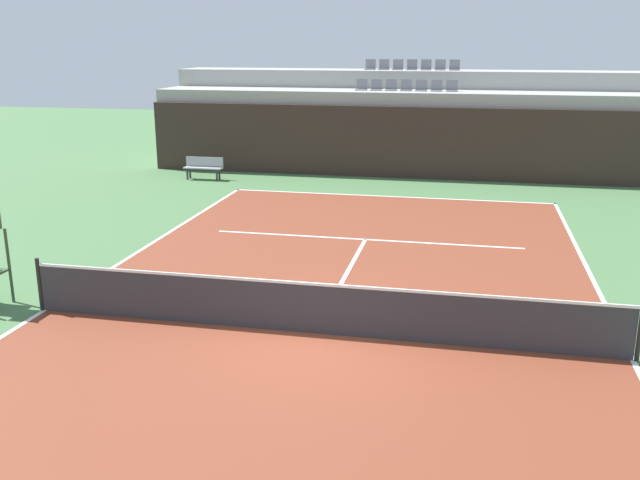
# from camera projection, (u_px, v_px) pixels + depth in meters

# --- Properties ---
(ground_plane) EXTENTS (80.00, 80.00, 0.00)m
(ground_plane) POSITION_uv_depth(u_px,v_px,m) (314.00, 334.00, 12.73)
(ground_plane) COLOR #477042
(court_surface) EXTENTS (11.00, 24.00, 0.01)m
(court_surface) POSITION_uv_depth(u_px,v_px,m) (314.00, 333.00, 12.73)
(court_surface) COLOR brown
(court_surface) RESTS_ON ground_plane
(baseline_far) EXTENTS (11.00, 0.10, 0.00)m
(baseline_far) POSITION_uv_depth(u_px,v_px,m) (389.00, 196.00, 23.97)
(baseline_far) COLOR white
(baseline_far) RESTS_ON court_surface
(sideline_left) EXTENTS (0.10, 24.00, 0.00)m
(sideline_left) POSITION_uv_depth(u_px,v_px,m) (45.00, 310.00, 13.82)
(sideline_left) COLOR white
(sideline_left) RESTS_ON court_surface
(sideline_right) EXTENTS (0.10, 24.00, 0.00)m
(sideline_right) POSITION_uv_depth(u_px,v_px,m) (633.00, 360.00, 11.64)
(sideline_right) COLOR white
(sideline_right) RESTS_ON court_surface
(service_line_far) EXTENTS (8.26, 0.10, 0.00)m
(service_line_far) POSITION_uv_depth(u_px,v_px,m) (365.00, 239.00, 18.75)
(service_line_far) COLOR white
(service_line_far) RESTS_ON court_surface
(centre_service_line) EXTENTS (0.10, 6.40, 0.00)m
(centre_service_line) POSITION_uv_depth(u_px,v_px,m) (345.00, 277.00, 15.74)
(centre_service_line) COLOR white
(centre_service_line) RESTS_ON court_surface
(back_wall) EXTENTS (20.25, 0.30, 2.74)m
(back_wall) POSITION_uv_depth(u_px,v_px,m) (401.00, 143.00, 27.01)
(back_wall) COLOR #33231E
(back_wall) RESTS_ON ground_plane
(stands_tier_lower) EXTENTS (20.25, 2.40, 3.24)m
(stands_tier_lower) POSITION_uv_depth(u_px,v_px,m) (404.00, 132.00, 28.22)
(stands_tier_lower) COLOR #9E9E99
(stands_tier_lower) RESTS_ON ground_plane
(stands_tier_upper) EXTENTS (20.25, 2.40, 3.96)m
(stands_tier_upper) POSITION_uv_depth(u_px,v_px,m) (410.00, 117.00, 30.38)
(stands_tier_upper) COLOR #9E9E99
(stands_tier_upper) RESTS_ON ground_plane
(seating_row_lower) EXTENTS (4.03, 0.44, 0.44)m
(seating_row_lower) POSITION_uv_depth(u_px,v_px,m) (406.00, 88.00, 27.83)
(seating_row_lower) COLOR slate
(seating_row_lower) RESTS_ON stands_tier_lower
(seating_row_upper) EXTENTS (4.03, 0.44, 0.44)m
(seating_row_upper) POSITION_uv_depth(u_px,v_px,m) (412.00, 67.00, 29.89)
(seating_row_upper) COLOR slate
(seating_row_upper) RESTS_ON stands_tier_upper
(tennis_net) EXTENTS (11.08, 0.08, 1.07)m
(tennis_net) POSITION_uv_depth(u_px,v_px,m) (314.00, 307.00, 12.60)
(tennis_net) COLOR black
(tennis_net) RESTS_ON court_surface
(player_bench) EXTENTS (1.50, 0.40, 0.85)m
(player_bench) POSITION_uv_depth(u_px,v_px,m) (204.00, 166.00, 26.91)
(player_bench) COLOR #99999E
(player_bench) RESTS_ON ground_plane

